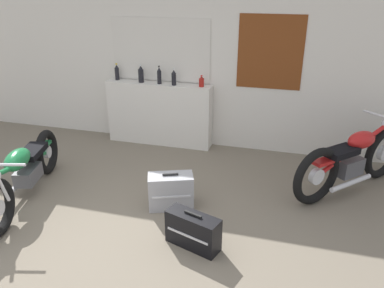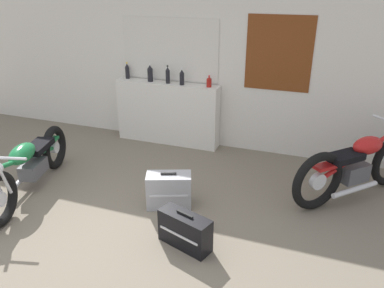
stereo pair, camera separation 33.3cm
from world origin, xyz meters
name	(u,v)px [view 2 (the right image)]	position (x,y,z in m)	size (l,w,h in m)	color
ground_plane	(84,248)	(0.00, 0.00, 0.00)	(24.00, 24.00, 0.00)	#706656
wall_back	(187,59)	(0.01, 3.05, 1.40)	(10.00, 0.07, 2.80)	silver
sill_counter	(168,113)	(-0.29, 2.87, 0.51)	(1.74, 0.28, 1.03)	silver
bottle_leftmost	(127,71)	(-1.02, 2.92, 1.15)	(0.07, 0.07, 0.27)	black
bottle_left_center	(150,74)	(-0.57, 2.87, 1.16)	(0.09, 0.09, 0.29)	black
bottle_center	(168,75)	(-0.26, 2.85, 1.16)	(0.07, 0.07, 0.29)	black
bottle_right_center	(182,78)	(-0.01, 2.84, 1.15)	(0.07, 0.07, 0.26)	black
bottle_rightmost	(209,82)	(0.43, 2.86, 1.11)	(0.08, 0.08, 0.18)	maroon
motorcycle_green	(30,165)	(-1.28, 0.74, 0.38)	(0.77, 2.01, 0.78)	black
motorcycle_red	(358,165)	(2.64, 2.06, 0.43)	(1.49, 1.54, 0.93)	black
hard_case_silver	(169,190)	(0.52, 1.04, 0.21)	(0.59, 0.43, 0.45)	#9E9EA3
hard_case_black	(185,230)	(0.97, 0.40, 0.19)	(0.61, 0.37, 0.40)	black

